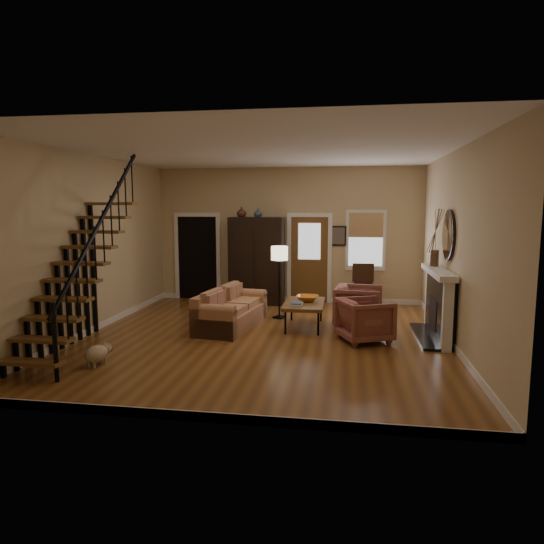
# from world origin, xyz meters

# --- Properties ---
(room) EXTENTS (7.00, 7.33, 3.30)m
(room) POSITION_xyz_m (-0.41, 1.76, 1.51)
(room) COLOR brown
(room) RESTS_ON ground
(staircase) EXTENTS (0.94, 2.80, 3.20)m
(staircase) POSITION_xyz_m (-2.78, -1.30, 1.60)
(staircase) COLOR brown
(staircase) RESTS_ON ground
(fireplace) EXTENTS (0.33, 1.95, 2.30)m
(fireplace) POSITION_xyz_m (3.13, 0.50, 0.74)
(fireplace) COLOR black
(fireplace) RESTS_ON ground
(armoire) EXTENTS (1.30, 0.60, 2.10)m
(armoire) POSITION_xyz_m (-0.70, 3.15, 1.05)
(armoire) COLOR black
(armoire) RESTS_ON ground
(vase_a) EXTENTS (0.24, 0.24, 0.25)m
(vase_a) POSITION_xyz_m (-1.05, 3.05, 2.22)
(vase_a) COLOR #4C2619
(vase_a) RESTS_ON armoire
(vase_b) EXTENTS (0.20, 0.20, 0.21)m
(vase_b) POSITION_xyz_m (-0.65, 3.05, 2.21)
(vase_b) COLOR #334C60
(vase_b) RESTS_ON armoire
(sofa) EXTENTS (1.11, 2.05, 0.73)m
(sofa) POSITION_xyz_m (-0.74, 0.64, 0.36)
(sofa) COLOR #B27851
(sofa) RESTS_ON ground
(coffee_table) EXTENTS (0.77, 1.31, 0.50)m
(coffee_table) POSITION_xyz_m (0.66, 0.89, 0.25)
(coffee_table) COLOR brown
(coffee_table) RESTS_ON ground
(bowl) EXTENTS (0.45, 0.45, 0.11)m
(bowl) POSITION_xyz_m (0.71, 1.04, 0.55)
(bowl) COLOR orange
(bowl) RESTS_ON coffee_table
(books) EXTENTS (0.24, 0.33, 0.06)m
(books) POSITION_xyz_m (0.54, 0.59, 0.53)
(books) COLOR beige
(books) RESTS_ON coffee_table
(armchair_left) EXTENTS (1.09, 1.08, 0.76)m
(armchair_left) POSITION_xyz_m (1.80, 0.06, 0.38)
(armchair_left) COLOR maroon
(armchair_left) RESTS_ON ground
(armchair_right) EXTENTS (1.00, 0.98, 0.81)m
(armchair_right) POSITION_xyz_m (1.71, 1.16, 0.41)
(armchair_right) COLOR maroon
(armchair_right) RESTS_ON ground
(floor_lamp) EXTENTS (0.45, 0.45, 1.53)m
(floor_lamp) POSITION_xyz_m (0.07, 1.62, 0.77)
(floor_lamp) COLOR black
(floor_lamp) RESTS_ON ground
(side_chair) EXTENTS (0.54, 0.54, 1.02)m
(side_chair) POSITION_xyz_m (1.85, 2.95, 0.51)
(side_chair) COLOR #331E10
(side_chair) RESTS_ON ground
(dog) EXTENTS (0.38, 0.49, 0.32)m
(dog) POSITION_xyz_m (-2.19, -1.88, 0.16)
(dog) COLOR tan
(dog) RESTS_ON ground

